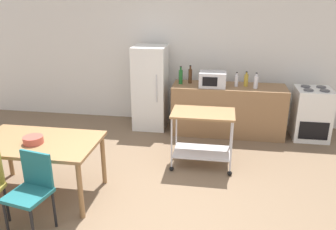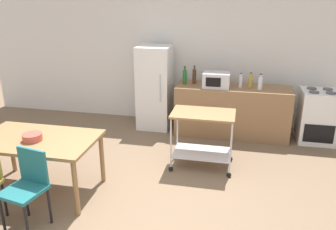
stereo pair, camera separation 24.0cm
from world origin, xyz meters
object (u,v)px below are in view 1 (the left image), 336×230
chair_teal (32,188)px  refrigerator (150,88)px  bottle_soy_sauce (256,82)px  fruit_bowl (33,140)px  dining_table (38,147)px  bottle_wine (246,80)px  bottle_vinegar (236,80)px  bottle_soda (190,76)px  kitchen_cart (203,130)px  bottle_sparkling_water (181,77)px  microwave (213,79)px  stove_oven (311,114)px

chair_teal → refrigerator: (0.62, 3.21, 0.26)m
chair_teal → bottle_soy_sauce: size_ratio=3.25×
bottle_soy_sauce → fruit_bowl: 3.70m
dining_table → bottle_wine: bearing=43.3°
dining_table → bottle_soy_sauce: (2.79, 2.35, 0.35)m
bottle_vinegar → bottle_soy_sauce: bottle_soy_sauce is taller
refrigerator → bottle_soda: bearing=-1.1°
kitchen_cart → bottle_soda: bearing=103.2°
refrigerator → bottle_soy_sauce: (1.89, -0.19, 0.24)m
bottle_sparkling_water → microwave: bearing=-10.5°
chair_teal → stove_oven: (3.52, 3.13, -0.07)m
kitchen_cart → microwave: (0.08, 1.24, 0.46)m
chair_teal → bottle_vinegar: 3.81m
chair_teal → fruit_bowl: 0.71m
bottle_wine → refrigerator: bearing=177.7°
bottle_soda → bottle_soy_sauce: size_ratio=1.19×
refrigerator → fruit_bowl: refrigerator is taller
bottle_soy_sauce → stove_oven: bearing=6.4°
kitchen_cart → bottle_sparkling_water: (-0.50, 1.35, 0.46)m
chair_teal → stove_oven: bearing=52.9°
bottle_soda → bottle_wine: 0.99m
dining_table → refrigerator: size_ratio=0.97×
chair_teal → bottle_sparkling_water: bearing=80.3°
bottle_soda → microwave: bottle_soda is taller
stove_oven → bottle_soda: (-2.16, 0.07, 0.58)m
refrigerator → bottle_sparkling_water: (0.58, -0.09, 0.26)m
bottle_sparkling_water → bottle_soy_sauce: size_ratio=1.17×
kitchen_cart → bottle_wine: bottle_wine is taller
refrigerator → fruit_bowl: size_ratio=6.53×
refrigerator → bottle_soy_sauce: refrigerator is taller
refrigerator → microwave: (1.15, -0.19, 0.25)m
bottle_vinegar → bottle_soy_sauce: size_ratio=0.93×
stove_oven → refrigerator: size_ratio=0.59×
chair_teal → bottle_soda: (1.36, 3.20, 0.52)m
refrigerator → bottle_vinegar: refrigerator is taller
bottle_wine → dining_table: bearing=-136.7°
bottle_wine → stove_oven: bearing=-0.6°
bottle_sparkling_water → fruit_bowl: bottle_sparkling_water is taller
kitchen_cart → bottle_sparkling_water: 1.51m
chair_teal → fruit_bowl: (-0.28, 0.59, 0.28)m
kitchen_cart → stove_oven: bearing=36.6°
dining_table → bottle_wine: size_ratio=5.78×
stove_oven → kitchen_cart: stove_oven is taller
bottle_wine → kitchen_cart: bearing=-115.8°
kitchen_cart → bottle_soy_sauce: size_ratio=3.32×
chair_teal → bottle_sparkling_water: (1.20, 3.12, 0.52)m
dining_table → microwave: 3.14m
kitchen_cart → bottle_soda: bottle_soda is taller
bottle_sparkling_water → bottle_soy_sauce: bottle_sparkling_water is taller
bottle_sparkling_water → bottle_vinegar: bottle_sparkling_water is taller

